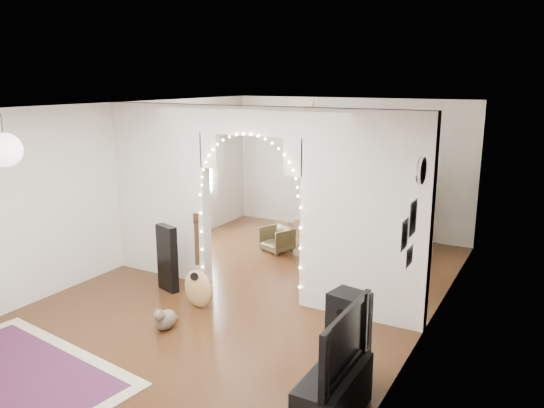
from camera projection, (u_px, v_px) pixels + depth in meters
The scene contains 24 objects.
floor at pixel (253, 292), 7.80m from camera, with size 7.50×7.50×0.00m, color black.
ceiling at pixel (252, 106), 7.18m from camera, with size 5.00×7.50×0.02m, color white.
wall_back at pixel (348, 166), 10.68m from camera, with size 5.00×0.02×2.70m, color silver.
wall_front at pixel (14, 294), 4.30m from camera, with size 5.00×0.02×2.70m, color silver.
wall_left at pixel (122, 186), 8.67m from camera, with size 0.02×7.50×2.70m, color silver.
wall_right at pixel (432, 226), 6.31m from camera, with size 0.02×7.50×2.70m, color silver.
divider_wall at pixel (252, 197), 7.48m from camera, with size 5.00×0.20×2.70m.
fairy_lights at pixel (248, 190), 7.34m from camera, with size 1.64×0.04×1.60m, color #FFEABF, non-canonical shape.
window at pixel (191, 162), 10.16m from camera, with size 0.04×1.20×1.40m, color white.
wall_clock at pixel (422, 171), 5.64m from camera, with size 0.31×0.31×0.03m, color white.
picture_frames at pixel (409, 234), 5.43m from camera, with size 0.02×0.50×0.70m, color white, non-canonical shape.
paper_lantern at pixel (5, 150), 6.14m from camera, with size 0.40×0.40×0.40m, color white.
ceiling_fan at pixel (313, 119), 8.95m from camera, with size 1.10×1.10×0.30m, color gold, non-canonical shape.
guitar_case at pixel (167, 258), 7.76m from camera, with size 0.38×0.13×0.99m, color black.
acoustic_guitar at pixel (198, 273), 7.16m from camera, with size 0.48×0.28×1.13m.
tabby_cat at pixel (165, 319), 6.60m from camera, with size 0.27×0.51×0.34m.
floor_speaker at pixel (348, 337), 5.43m from camera, with size 0.42×0.39×0.95m.
media_console at pixel (333, 397), 4.79m from camera, with size 0.40×1.00×0.50m, color black.
tv at pixel (335, 340), 4.66m from camera, with size 1.07×0.14×0.62m, color black.
bookcase at pixel (382, 206), 9.80m from camera, with size 1.48×0.38×1.52m, color beige.
dining_table at pixel (337, 224), 8.88m from camera, with size 1.30×0.96×0.76m.
flower_vase at pixel (338, 214), 8.84m from camera, with size 0.18×0.18×0.19m, color silver.
dining_chair_left at pixel (277, 239), 9.59m from camera, with size 0.48×0.50×0.45m, color #483E24.
dining_chair_right at pixel (342, 260), 8.44m from camera, with size 0.51×0.53×0.48m, color #483E24.
Camera 1 is at (3.79, -6.25, 3.05)m, focal length 35.00 mm.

